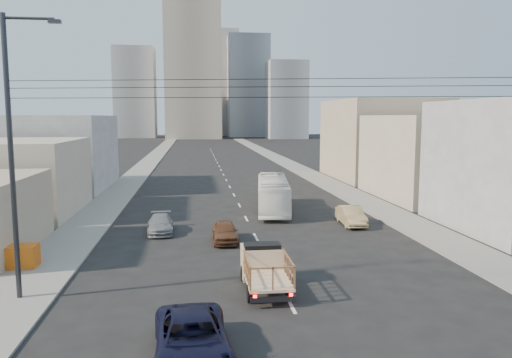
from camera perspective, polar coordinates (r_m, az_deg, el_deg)
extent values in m
plane|color=black|center=(19.82, 5.15, -16.20)|extent=(420.00, 420.00, 0.00)
cube|color=slate|center=(88.47, -12.13, 1.89)|extent=(3.50, 180.00, 0.12)
cube|color=slate|center=(89.51, 3.04, 2.10)|extent=(3.50, 180.00, 0.12)
cube|color=silver|center=(21.63, 4.00, -14.13)|extent=(0.15, 2.00, 0.01)
cube|color=silver|center=(27.23, 1.54, -9.61)|extent=(0.15, 2.00, 0.01)
cube|color=silver|center=(32.97, -0.03, -6.64)|extent=(0.15, 2.00, 0.01)
cube|color=silver|center=(38.79, -1.12, -4.55)|extent=(0.15, 2.00, 0.01)
cube|color=silver|center=(44.65, -1.92, -3.01)|extent=(0.15, 2.00, 0.01)
cube|color=silver|center=(50.55, -2.53, -1.82)|extent=(0.15, 2.00, 0.01)
cube|color=silver|center=(56.47, -3.02, -0.89)|extent=(0.15, 2.00, 0.01)
cube|color=silver|center=(62.40, -3.41, -0.13)|extent=(0.15, 2.00, 0.01)
cube|color=silver|center=(68.35, -3.73, 0.50)|extent=(0.15, 2.00, 0.01)
cube|color=silver|center=(74.30, -4.01, 1.03)|extent=(0.15, 2.00, 0.01)
cube|color=silver|center=(80.26, -4.24, 1.47)|extent=(0.15, 2.00, 0.01)
cube|color=silver|center=(86.23, -4.44, 1.86)|extent=(0.15, 2.00, 0.01)
cube|color=silver|center=(92.20, -4.61, 2.20)|extent=(0.15, 2.00, 0.01)
cube|color=silver|center=(98.18, -4.76, 2.49)|extent=(0.15, 2.00, 0.01)
cube|color=silver|center=(104.15, -4.90, 2.75)|extent=(0.15, 2.00, 0.01)
cube|color=silver|center=(110.13, -5.02, 2.99)|extent=(0.15, 2.00, 0.01)
cube|color=silver|center=(116.11, -5.13, 3.20)|extent=(0.15, 2.00, 0.01)
cube|color=silver|center=(122.10, -5.23, 3.38)|extent=(0.15, 2.00, 0.01)
cube|color=beige|center=(22.39, 1.33, -11.48)|extent=(1.90, 3.00, 0.12)
cube|color=beige|center=(24.20, 0.63, -9.43)|extent=(1.90, 1.60, 1.50)
cube|color=black|center=(23.80, 0.72, -8.21)|extent=(1.70, 0.90, 0.70)
cube|color=#2D2D33|center=(21.04, 1.97, -13.59)|extent=(1.90, 0.12, 0.22)
cube|color=#FF0C0C|center=(20.89, -0.12, -13.30)|extent=(0.15, 0.05, 0.12)
cube|color=#FF0C0C|center=(21.12, 4.03, -13.09)|extent=(0.15, 0.05, 0.12)
cylinder|color=black|center=(24.37, -1.42, -10.71)|extent=(0.25, 0.76, 0.76)
cylinder|color=black|center=(24.59, 2.60, -10.56)|extent=(0.25, 0.76, 0.76)
cylinder|color=black|center=(21.73, -0.67, -12.96)|extent=(0.25, 0.76, 0.76)
cylinder|color=black|center=(21.98, 3.85, -12.74)|extent=(0.25, 0.76, 0.76)
imported|color=black|center=(17.00, -7.32, -17.70)|extent=(2.69, 5.32, 1.44)
imported|color=white|center=(41.70, 1.95, -1.71)|extent=(3.76, 10.67, 2.91)
imported|color=brown|center=(31.69, -3.56, -6.01)|extent=(1.56, 3.85, 1.31)
imported|color=tan|center=(37.12, 10.82, -4.15)|extent=(1.63, 4.18, 1.36)
imported|color=gray|center=(34.69, -10.85, -5.08)|extent=(1.85, 4.16, 1.19)
cylinder|color=#2D2D33|center=(23.13, -26.17, 1.83)|extent=(0.22, 0.22, 12.00)
cylinder|color=#2D2D33|center=(23.10, -24.54, 16.37)|extent=(2.00, 0.12, 0.12)
cube|color=#2D2D33|center=(22.82, -22.03, 16.35)|extent=(0.50, 0.25, 0.15)
cylinder|color=black|center=(19.74, 4.52, 11.34)|extent=(23.01, 5.02, 0.02)
cylinder|color=black|center=(19.72, 4.51, 10.47)|extent=(23.01, 5.02, 0.02)
cylinder|color=black|center=(19.70, 4.50, 9.31)|extent=(23.01, 5.02, 0.02)
cube|color=#C45A12|center=(28.89, -25.40, -8.70)|extent=(1.80, 1.20, 0.38)
cube|color=#C45A12|center=(28.79, -25.44, -7.97)|extent=(1.80, 1.20, 0.38)
cube|color=#C45A12|center=(28.70, -25.48, -7.24)|extent=(1.80, 1.20, 0.38)
cube|color=#A8A087|center=(51.57, 19.99, 2.40)|extent=(11.00, 14.00, 8.00)
cube|color=tan|center=(66.32, 14.13, 4.43)|extent=(12.00, 16.00, 10.00)
cube|color=#A8A087|center=(44.68, -26.74, 0.12)|extent=(11.00, 12.00, 6.00)
cube|color=gray|center=(59.00, -22.39, 2.83)|extent=(12.00, 16.00, 8.00)
cube|color=#A08E7B|center=(189.09, -7.26, 13.77)|extent=(20.00, 20.00, 60.00)
cube|color=gray|center=(204.33, -0.92, 10.50)|extent=(16.00, 16.00, 40.00)
cube|color=gray|center=(199.22, -13.62, 9.53)|extent=(15.00, 15.00, 34.00)
cube|color=gray|center=(218.47, -4.54, 10.78)|extent=(18.00, 18.00, 44.00)
cube|color=gray|center=(186.01, 3.48, 8.98)|extent=(14.00, 14.00, 28.00)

